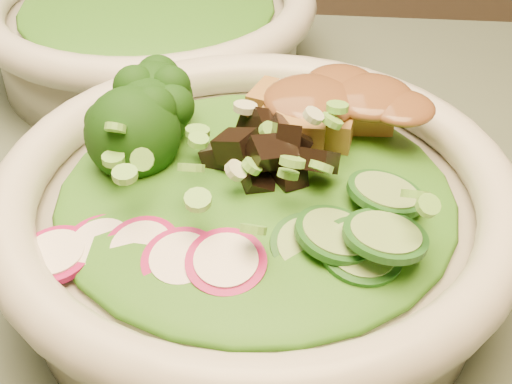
{
  "coord_description": "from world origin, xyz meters",
  "views": [
    {
      "loc": [
        -0.07,
        -0.33,
        1.07
      ],
      "look_at": [
        -0.1,
        -0.0,
        0.82
      ],
      "focal_mm": 50.0,
      "sensor_mm": 36.0,
      "label": 1
    }
  ],
  "objects": [
    {
      "name": "salad_bowl",
      "position": [
        -0.1,
        -0.0,
        0.79
      ],
      "size": [
        0.31,
        0.31,
        0.08
      ],
      "rotation": [
        0.0,
        0.0,
        -0.31
      ],
      "color": "beige",
      "rests_on": "dining_table"
    },
    {
      "name": "side_bowl",
      "position": [
        -0.22,
        0.26,
        0.79
      ],
      "size": [
        0.3,
        0.3,
        0.08
      ],
      "rotation": [
        0.0,
        0.0,
        -0.31
      ],
      "color": "beige",
      "rests_on": "dining_table"
    },
    {
      "name": "lettuce_bed",
      "position": [
        -0.1,
        -0.0,
        0.82
      ],
      "size": [
        0.23,
        0.23,
        0.03
      ],
      "primitive_type": "ellipsoid",
      "color": "#1D5912",
      "rests_on": "salad_bowl"
    },
    {
      "name": "side_lettuce",
      "position": [
        -0.22,
        0.26,
        0.82
      ],
      "size": [
        0.2,
        0.2,
        0.02
      ],
      "primitive_type": "ellipsoid",
      "color": "#1D5912",
      "rests_on": "side_bowl"
    },
    {
      "name": "broccoli_florets",
      "position": [
        -0.16,
        0.04,
        0.84
      ],
      "size": [
        0.11,
        0.1,
        0.05
      ],
      "primitive_type": null,
      "rotation": [
        0.0,
        0.0,
        -0.31
      ],
      "color": "black",
      "rests_on": "salad_bowl"
    },
    {
      "name": "radish_slices",
      "position": [
        -0.15,
        -0.07,
        0.82
      ],
      "size": [
        0.13,
        0.08,
        0.02
      ],
      "primitive_type": null,
      "rotation": [
        0.0,
        0.0,
        -0.31
      ],
      "color": "#9A0B4C",
      "rests_on": "salad_bowl"
    },
    {
      "name": "cucumber_slices",
      "position": [
        -0.04,
        -0.05,
        0.83
      ],
      "size": [
        0.1,
        0.1,
        0.04
      ],
      "primitive_type": null,
      "rotation": [
        0.0,
        0.0,
        -0.31
      ],
      "color": "#86A55B",
      "rests_on": "salad_bowl"
    },
    {
      "name": "mushroom_heap",
      "position": [
        -0.09,
        0.01,
        0.83
      ],
      "size": [
        0.1,
        0.1,
        0.05
      ],
      "primitive_type": null,
      "rotation": [
        0.0,
        0.0,
        -0.31
      ],
      "color": "black",
      "rests_on": "salad_bowl"
    },
    {
      "name": "tofu_cubes",
      "position": [
        -0.06,
        0.05,
        0.83
      ],
      "size": [
        0.12,
        0.1,
        0.04
      ],
      "primitive_type": null,
      "rotation": [
        0.0,
        0.0,
        -0.31
      ],
      "color": "#915E30",
      "rests_on": "salad_bowl"
    },
    {
      "name": "peanut_sauce",
      "position": [
        -0.06,
        0.05,
        0.85
      ],
      "size": [
        0.08,
        0.06,
        0.02
      ],
      "primitive_type": "ellipsoid",
      "color": "brown",
      "rests_on": "tofu_cubes"
    },
    {
      "name": "scallion_garnish",
      "position": [
        -0.1,
        -0.0,
        0.85
      ],
      "size": [
        0.22,
        0.22,
        0.03
      ],
      "primitive_type": null,
      "color": "#6DBA41",
      "rests_on": "salad_bowl"
    }
  ]
}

